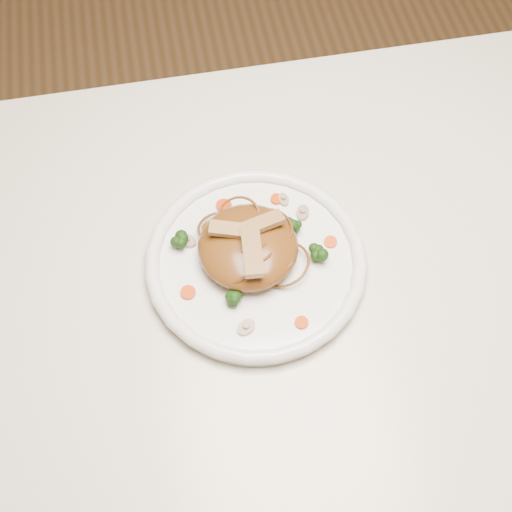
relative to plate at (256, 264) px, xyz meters
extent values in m
plane|color=brown|center=(0.10, -0.02, -0.76)|extent=(4.00, 4.00, 0.00)
cube|color=beige|center=(0.10, -0.02, -0.03)|extent=(1.20, 0.80, 0.04)
cylinder|color=brown|center=(-0.44, 0.32, -0.40)|extent=(0.06, 0.06, 0.71)
cylinder|color=brown|center=(0.64, 0.32, -0.40)|extent=(0.06, 0.06, 0.71)
cylinder|color=white|center=(0.00, 0.00, 0.00)|extent=(0.33, 0.33, 0.02)
ellipsoid|color=brown|center=(-0.01, 0.01, 0.03)|extent=(0.17, 0.17, 0.04)
cube|color=#AE8352|center=(0.01, 0.03, 0.06)|extent=(0.07, 0.04, 0.01)
cube|color=#AE8352|center=(-0.03, 0.02, 0.06)|extent=(0.07, 0.04, 0.01)
cube|color=#AE8352|center=(-0.01, -0.01, 0.06)|extent=(0.03, 0.08, 0.01)
cylinder|color=#E84108|center=(0.05, 0.10, 0.01)|extent=(0.02, 0.02, 0.00)
cylinder|color=#E84108|center=(-0.10, -0.03, 0.01)|extent=(0.02, 0.02, 0.00)
cylinder|color=#E84108|center=(0.11, 0.01, 0.01)|extent=(0.02, 0.02, 0.00)
cylinder|color=#E84108|center=(-0.03, 0.10, 0.01)|extent=(0.02, 0.02, 0.00)
cylinder|color=#E84108|center=(0.04, -0.10, 0.01)|extent=(0.02, 0.02, 0.00)
cylinder|color=tan|center=(-0.03, -0.10, 0.01)|extent=(0.04, 0.04, 0.01)
cylinder|color=tan|center=(0.08, 0.06, 0.01)|extent=(0.03, 0.03, 0.01)
cylinder|color=tan|center=(-0.09, 0.05, 0.01)|extent=(0.04, 0.04, 0.01)
cylinder|color=tan|center=(0.06, 0.09, 0.01)|extent=(0.02, 0.02, 0.01)
camera|label=1|loc=(-0.09, -0.45, 0.82)|focal=47.58mm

